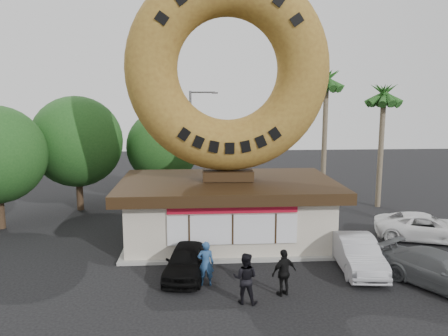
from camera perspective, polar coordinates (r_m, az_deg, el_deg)
name	(u,v)px	position (r m, az deg, el deg)	size (l,w,h in m)	color
ground	(239,289)	(18.13, 1.94, -15.49)	(90.00, 90.00, 0.00)	black
donut_shop	(228,208)	(23.16, 0.48, -5.27)	(11.20, 7.20, 3.80)	beige
giant_donut	(228,69)	(22.47, 0.51, 12.78)	(10.31, 10.31, 2.63)	olive
tree_west	(77,142)	(30.53, -18.65, 3.28)	(6.00, 6.00, 7.65)	#473321
tree_mid	(163,147)	(31.65, -7.99, 2.75)	(5.20, 5.20, 6.63)	#473321
palm_near	(327,85)	(31.73, 13.24, 10.56)	(2.60, 2.60, 9.75)	#726651
palm_far	(384,98)	(31.53, 20.15, 8.56)	(2.60, 2.60, 8.75)	#726651
street_lamp	(193,139)	(32.51, -4.10, 3.81)	(2.11, 0.20, 8.00)	#59595E
person_left	(206,263)	(18.11, -2.40, -12.34)	(0.67, 0.44, 1.85)	navy
person_center	(245,278)	(16.67, 2.79, -14.18)	(0.94, 0.73, 1.93)	black
person_right	(284,272)	(17.39, 7.84, -13.37)	(1.08, 0.45, 1.85)	black
car_black	(187,260)	(19.13, -4.89, -11.94)	(1.61, 3.99, 1.36)	black
car_silver	(357,253)	(20.52, 16.97, -10.62)	(1.58, 4.53, 1.49)	#A1A1A6
car_grey	(442,271)	(19.90, 26.56, -11.98)	(1.99, 4.90, 1.42)	#5A5D5F
car_white	(425,227)	(25.83, 24.76, -7.03)	(2.36, 5.12, 1.42)	silver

